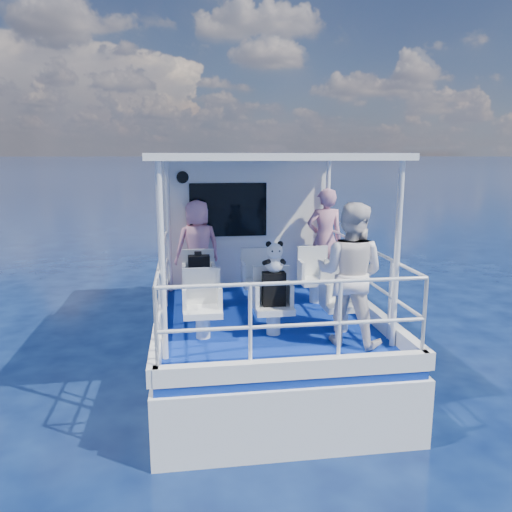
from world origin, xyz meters
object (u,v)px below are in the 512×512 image
(passenger_port_fwd, at_px, (198,247))
(backpack_center, at_px, (274,289))
(panda, at_px, (274,257))
(passenger_stbd_aft, at_px, (350,274))

(passenger_port_fwd, distance_m, backpack_center, 2.33)
(backpack_center, xyz_separation_m, panda, (0.01, 0.01, 0.41))
(passenger_stbd_aft, xyz_separation_m, panda, (-0.84, 0.44, 0.14))
(backpack_center, distance_m, panda, 0.41)
(passenger_port_fwd, xyz_separation_m, passenger_stbd_aft, (1.74, -2.57, 0.09))
(panda, bearing_deg, passenger_port_fwd, 112.81)
(backpack_center, bearing_deg, passenger_port_fwd, 112.55)
(backpack_center, bearing_deg, passenger_stbd_aft, -26.65)
(passenger_stbd_aft, bearing_deg, passenger_port_fwd, -23.06)
(passenger_port_fwd, xyz_separation_m, panda, (0.90, -2.13, 0.23))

